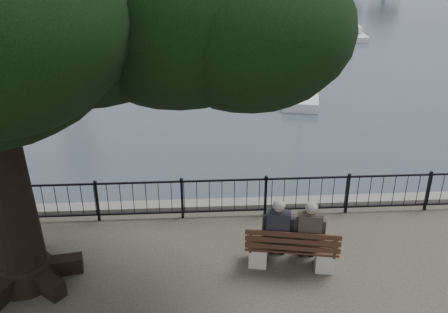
{
  "coord_description": "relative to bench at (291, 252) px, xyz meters",
  "views": [
    {
      "loc": [
        -0.63,
        -7.87,
        6.45
      ],
      "look_at": [
        0.0,
        2.5,
        1.6
      ],
      "focal_mm": 40.0,
      "sensor_mm": 36.0,
      "label": 1
    }
  ],
  "objects": [
    {
      "name": "sailboat_d",
      "position": [
        9.69,
        27.9,
        -1.06
      ],
      "size": [
        1.59,
        4.79,
        8.68
      ],
      "color": "silver",
      "rests_on": "ground"
    },
    {
      "name": "harbor",
      "position": [
        -1.26,
        2.54,
        -0.85
      ],
      "size": [
        260.0,
        260.0,
        1.2
      ],
      "color": "#64625E",
      "rests_on": "ground"
    },
    {
      "name": "sailboat_f",
      "position": [
        0.37,
        34.01,
        -1.02
      ],
      "size": [
        2.72,
        5.99,
        11.37
      ],
      "color": "silver",
      "rests_on": "ground"
    },
    {
      "name": "bench",
      "position": [
        0.0,
        0.0,
        0.0
      ],
      "size": [
        1.96,
        0.9,
        0.99
      ],
      "color": "#A19D90",
      "rests_on": "ground"
    },
    {
      "name": "person_left",
      "position": [
        -0.28,
        0.16,
        0.38
      ],
      "size": [
        0.53,
        0.83,
        1.58
      ],
      "color": "black",
      "rests_on": "ground"
    },
    {
      "name": "sailboat_a",
      "position": [
        -8.86,
        16.72,
        -1.03
      ],
      "size": [
        2.11,
        5.84,
        10.86
      ],
      "color": "silver",
      "rests_on": "ground"
    },
    {
      "name": "person_right",
      "position": [
        0.34,
        0.05,
        0.38
      ],
      "size": [
        0.53,
        0.83,
        1.58
      ],
      "color": "#2B2621",
      "rests_on": "ground"
    },
    {
      "name": "sailboat_h",
      "position": [
        -7.37,
        36.68,
        -0.95
      ],
      "size": [
        3.4,
        5.78,
        13.91
      ],
      "color": "silver",
      "rests_on": "ground"
    },
    {
      "name": "sailboat_c",
      "position": [
        3.23,
        14.59,
        -1.03
      ],
      "size": [
        2.73,
        5.86,
        11.07
      ],
      "color": "silver",
      "rests_on": "ground"
    },
    {
      "name": "railing",
      "position": [
        -1.26,
        2.04,
        0.21
      ],
      "size": [
        22.06,
        0.06,
        1.0
      ],
      "color": "black",
      "rests_on": "ground"
    },
    {
      "name": "tree",
      "position": [
        -4.61,
        0.08,
        4.99
      ],
      "size": [
        9.93,
        6.93,
        8.11
      ],
      "color": "black",
      "rests_on": "ground"
    },
    {
      "name": "sailboat_e",
      "position": [
        -16.14,
        33.24,
        -0.97
      ],
      "size": [
        3.9,
        6.13,
        13.62
      ],
      "color": "silver",
      "rests_on": "ground"
    }
  ]
}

